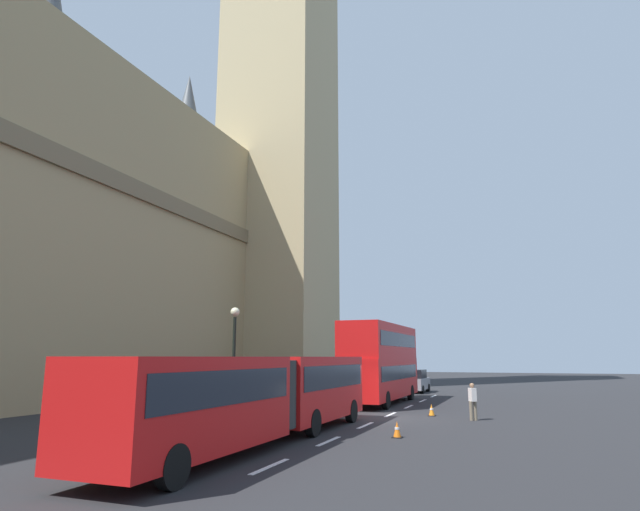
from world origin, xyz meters
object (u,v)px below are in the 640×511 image
double_decker_bus (381,360)px  street_lamp (234,353)px  clock_tower (282,5)px  traffic_cone_middle (432,410)px  articulated_bus (262,391)px  traffic_cone_west (397,430)px  pedestrian_near_cones (473,400)px  sedan_lead (415,381)px

double_decker_bus → street_lamp: bearing=157.3°
clock_tower → street_lamp: size_ratio=14.95×
traffic_cone_middle → double_decker_bus: bearing=34.3°
articulated_bus → street_lamp: bearing=38.2°
articulated_bus → traffic_cone_west: (2.89, -4.05, -1.46)m
double_decker_bus → pedestrian_near_cones: size_ratio=6.43×
double_decker_bus → sedan_lead: bearing=0.4°
traffic_cone_middle → street_lamp: 10.22m
articulated_bus → double_decker_bus: double_decker_bus is taller
street_lamp → pedestrian_near_cones: (3.62, -10.69, -2.14)m
sedan_lead → traffic_cone_west: 25.40m
street_lamp → sedan_lead: bearing=-11.3°
sedan_lead → pedestrian_near_cones: 19.62m
pedestrian_near_cones → traffic_cone_middle: bearing=60.2°
clock_tower → sedan_lead: bearing=-99.5°
pedestrian_near_cones → traffic_cone_west: bearing=161.7°
clock_tower → traffic_cone_middle: clock_tower is taller
pedestrian_near_cones → articulated_bus: bearing=146.5°
clock_tower → double_decker_bus: 43.41m
traffic_cone_middle → traffic_cone_west: bearing=179.9°
double_decker_bus → pedestrian_near_cones: 9.64m
street_lamp → pedestrian_near_cones: size_ratio=3.12×
traffic_cone_west → pedestrian_near_cones: 6.83m
clock_tower → double_decker_bus: clock_tower is taller
clock_tower → traffic_cone_middle: bearing=-137.5°
double_decker_bus → sedan_lead: 11.56m
street_lamp → traffic_cone_middle: bearing=-60.6°
double_decker_bus → traffic_cone_west: bearing=-163.4°
articulated_bus → sedan_lead: bearing=0.2°
sedan_lead → pedestrian_near_cones: sedan_lead is taller
traffic_cone_middle → pedestrian_near_cones: 2.53m
street_lamp → clock_tower: bearing=21.1°
traffic_cone_west → street_lamp: street_lamp is taller
clock_tower → street_lamp: (-24.54, -9.49, -38.38)m
sedan_lead → traffic_cone_middle: 17.88m
sedan_lead → traffic_cone_west: (-25.05, -4.14, -0.63)m
articulated_bus → traffic_cone_west: 5.18m
sedan_lead → pedestrian_near_cones: size_ratio=2.60×
street_lamp → pedestrian_near_cones: bearing=-71.3°
clock_tower → sedan_lead: size_ratio=17.91×
sedan_lead → pedestrian_near_cones: (-18.59, -6.27, -0.00)m
clock_tower → street_lamp: clock_tower is taller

